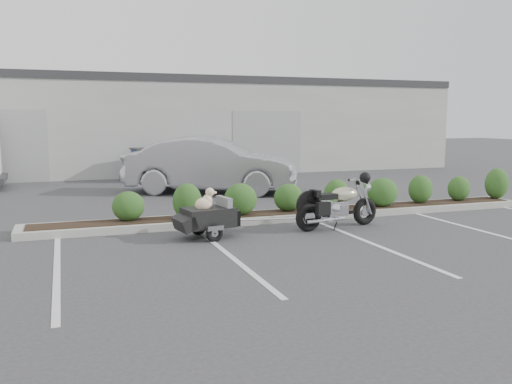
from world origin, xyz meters
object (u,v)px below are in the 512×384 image
object	(u,v)px
sedan	(212,165)
dumpster	(158,164)
motorcycle	(338,206)
pet_trailer	(208,217)

from	to	relation	value
sedan	dumpster	size ratio (longest dim) A/B	2.67
motorcycle	pet_trailer	size ratio (longest dim) A/B	1.24
dumpster	sedan	bearing A→B (deg)	-82.32
motorcycle	dumpster	distance (m)	10.38
motorcycle	sedan	world-z (taller)	sedan
motorcycle	dumpster	xyz separation A→B (m)	(-2.00, 10.18, 0.14)
pet_trailer	dumpster	distance (m)	10.19
pet_trailer	sedan	size ratio (longest dim) A/B	0.32
motorcycle	pet_trailer	distance (m)	2.78
pet_trailer	dumpster	world-z (taller)	dumpster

